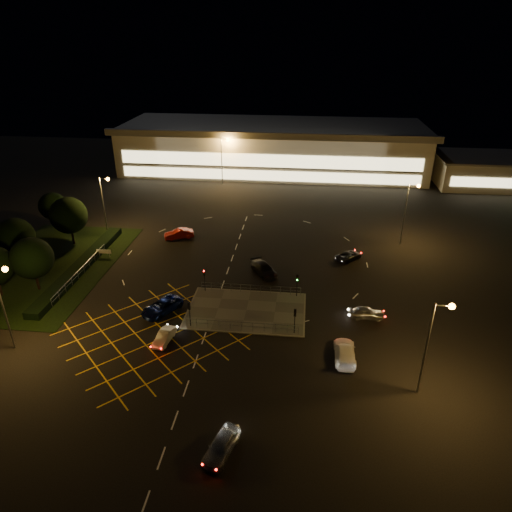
# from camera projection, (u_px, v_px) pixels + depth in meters

# --- Properties ---
(ground) EXTENTS (180.00, 180.00, 0.00)m
(ground) POSITION_uv_depth(u_px,v_px,m) (233.00, 301.00, 57.85)
(ground) COLOR black
(ground) RESTS_ON ground
(pedestrian_island) EXTENTS (14.00, 9.00, 0.12)m
(pedestrian_island) POSITION_uv_depth(u_px,v_px,m) (246.00, 310.00, 55.84)
(pedestrian_island) COLOR #4C4944
(pedestrian_island) RESTS_ON ground
(grass_verge) EXTENTS (18.00, 30.00, 0.08)m
(grass_verge) POSITION_uv_depth(u_px,v_px,m) (48.00, 267.00, 65.99)
(grass_verge) COLOR black
(grass_verge) RESTS_ON ground
(hedge) EXTENTS (2.00, 26.00, 1.00)m
(hedge) POSITION_uv_depth(u_px,v_px,m) (81.00, 266.00, 65.28)
(hedge) COLOR black
(hedge) RESTS_ON ground
(supermarket) EXTENTS (72.00, 26.50, 10.50)m
(supermarket) POSITION_uv_depth(u_px,v_px,m) (273.00, 147.00, 110.53)
(supermarket) COLOR beige
(supermarket) RESTS_ON ground
(retail_unit_a) EXTENTS (18.80, 14.80, 6.35)m
(retail_unit_a) POSITION_uv_depth(u_px,v_px,m) (479.00, 170.00, 99.74)
(retail_unit_a) COLOR beige
(retail_unit_a) RESTS_ON ground
(streetlight_sw) EXTENTS (1.78, 0.56, 10.03)m
(streetlight_sw) POSITION_uv_depth(u_px,v_px,m) (4.00, 296.00, 46.42)
(streetlight_sw) COLOR slate
(streetlight_sw) RESTS_ON ground
(streetlight_se) EXTENTS (1.78, 0.56, 10.03)m
(streetlight_se) POSITION_uv_depth(u_px,v_px,m) (434.00, 336.00, 40.41)
(streetlight_se) COLOR slate
(streetlight_se) RESTS_ON ground
(streetlight_nw) EXTENTS (1.78, 0.56, 10.03)m
(streetlight_nw) POSITION_uv_depth(u_px,v_px,m) (105.00, 198.00, 73.29)
(streetlight_nw) COLOR slate
(streetlight_nw) RESTS_ON ground
(streetlight_ne) EXTENTS (1.78, 0.56, 10.03)m
(streetlight_ne) POSITION_uv_depth(u_px,v_px,m) (409.00, 206.00, 70.23)
(streetlight_ne) COLOR slate
(streetlight_ne) RESTS_ON ground
(streetlight_far_left) EXTENTS (1.78, 0.56, 10.03)m
(streetlight_far_left) POSITION_uv_depth(u_px,v_px,m) (223.00, 155.00, 98.54)
(streetlight_far_left) COLOR slate
(streetlight_far_left) RESTS_ON ground
(streetlight_far_right) EXTENTS (1.78, 0.56, 10.03)m
(streetlight_far_right) POSITION_uv_depth(u_px,v_px,m) (412.00, 158.00, 96.28)
(streetlight_far_right) COLOR slate
(streetlight_far_right) RESTS_ON ground
(signal_sw) EXTENTS (0.28, 0.30, 3.15)m
(signal_sw) POSITION_uv_depth(u_px,v_px,m) (189.00, 309.00, 51.87)
(signal_sw) COLOR black
(signal_sw) RESTS_ON pedestrian_island
(signal_se) EXTENTS (0.28, 0.30, 3.15)m
(signal_se) POSITION_uv_depth(u_px,v_px,m) (295.00, 316.00, 50.66)
(signal_se) COLOR black
(signal_se) RESTS_ON pedestrian_island
(signal_nw) EXTENTS (0.28, 0.30, 3.15)m
(signal_nw) POSITION_uv_depth(u_px,v_px,m) (204.00, 276.00, 58.97)
(signal_nw) COLOR black
(signal_nw) RESTS_ON pedestrian_island
(signal_ne) EXTENTS (0.28, 0.30, 3.15)m
(signal_ne) POSITION_uv_depth(u_px,v_px,m) (297.00, 281.00, 57.76)
(signal_ne) COLOR black
(signal_ne) RESTS_ON pedestrian_island
(tree_b) EXTENTS (5.40, 5.40, 7.35)m
(tree_b) POSITION_uv_depth(u_px,v_px,m) (15.00, 237.00, 64.33)
(tree_b) COLOR black
(tree_b) RESTS_ON ground
(tree_c) EXTENTS (5.76, 5.76, 7.84)m
(tree_c) POSITION_uv_depth(u_px,v_px,m) (69.00, 215.00, 70.90)
(tree_c) COLOR black
(tree_c) RESTS_ON ground
(tree_d) EXTENTS (4.68, 4.68, 6.37)m
(tree_d) POSITION_uv_depth(u_px,v_px,m) (53.00, 206.00, 77.25)
(tree_d) COLOR black
(tree_d) RESTS_ON ground
(tree_e) EXTENTS (5.40, 5.40, 7.35)m
(tree_e) POSITION_uv_depth(u_px,v_px,m) (32.00, 258.00, 58.39)
(tree_e) COLOR black
(tree_e) RESTS_ON ground
(car_near_silver) EXTENTS (3.02, 4.87, 1.55)m
(car_near_silver) POSITION_uv_depth(u_px,v_px,m) (221.00, 446.00, 36.86)
(car_near_silver) COLOR #9B9EA1
(car_near_silver) RESTS_ON ground
(car_queue_white) EXTENTS (1.85, 3.93, 1.24)m
(car_queue_white) POSITION_uv_depth(u_px,v_px,m) (164.00, 337.00, 50.14)
(car_queue_white) COLOR #BCBCBC
(car_queue_white) RESTS_ON ground
(car_left_blue) EXTENTS (4.90, 5.97, 1.51)m
(car_left_blue) POSITION_uv_depth(u_px,v_px,m) (162.00, 307.00, 55.32)
(car_left_blue) COLOR #0B1543
(car_left_blue) RESTS_ON ground
(car_far_dkgrey) EXTENTS (4.73, 5.58, 1.53)m
(car_far_dkgrey) POSITION_uv_depth(u_px,v_px,m) (264.00, 269.00, 63.96)
(car_far_dkgrey) COLOR black
(car_far_dkgrey) RESTS_ON ground
(car_right_silver) EXTENTS (4.13, 1.70, 1.40)m
(car_right_silver) POSITION_uv_depth(u_px,v_px,m) (367.00, 313.00, 54.23)
(car_right_silver) COLOR #BBBDC3
(car_right_silver) RESTS_ON ground
(car_circ_red) EXTENTS (5.02, 3.38, 1.56)m
(car_circ_red) POSITION_uv_depth(u_px,v_px,m) (179.00, 234.00, 74.88)
(car_circ_red) COLOR maroon
(car_circ_red) RESTS_ON ground
(car_east_grey) EXTENTS (4.66, 4.66, 1.25)m
(car_east_grey) POSITION_uv_depth(u_px,v_px,m) (349.00, 256.00, 68.00)
(car_east_grey) COLOR black
(car_east_grey) RESTS_ON ground
(car_approach_white) EXTENTS (2.16, 5.32, 1.54)m
(car_approach_white) POSITION_uv_depth(u_px,v_px,m) (345.00, 352.00, 47.51)
(car_approach_white) COLOR silver
(car_approach_white) RESTS_ON ground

